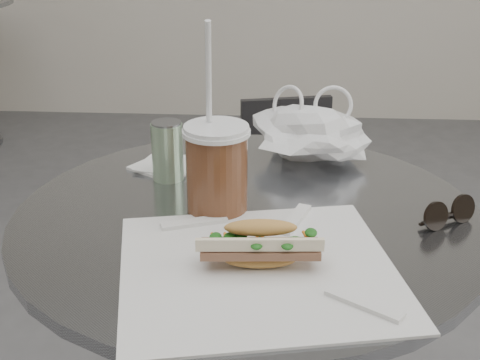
# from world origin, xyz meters

# --- Properties ---
(cafe_table) EXTENTS (0.76, 0.76, 0.74)m
(cafe_table) POSITION_xyz_m (0.00, 0.20, 0.47)
(cafe_table) COLOR slate
(cafe_table) RESTS_ON ground
(chair_far) EXTENTS (0.35, 0.38, 0.66)m
(chair_far) POSITION_xyz_m (0.10, 1.01, 0.30)
(chair_far) COLOR #29292B
(chair_far) RESTS_ON ground
(sandwich_paper) EXTENTS (0.44, 0.42, 0.00)m
(sandwich_paper) POSITION_xyz_m (0.02, 0.02, 0.74)
(sandwich_paper) COLOR white
(sandwich_paper) RESTS_ON cafe_table
(banh_mi) EXTENTS (0.20, 0.09, 0.07)m
(banh_mi) POSITION_xyz_m (0.02, 0.03, 0.78)
(banh_mi) COLOR tan
(banh_mi) RESTS_ON sandwich_paper
(iced_coffee) EXTENTS (0.11, 0.11, 0.31)m
(iced_coffee) POSITION_xyz_m (-0.05, 0.21, 0.82)
(iced_coffee) COLOR brown
(iced_coffee) RESTS_ON cafe_table
(sunglasses) EXTENTS (0.10, 0.07, 0.05)m
(sunglasses) POSITION_xyz_m (0.31, 0.18, 0.76)
(sunglasses) COLOR black
(sunglasses) RESTS_ON cafe_table
(plastic_bag) EXTENTS (0.26, 0.23, 0.10)m
(plastic_bag) POSITION_xyz_m (0.10, 0.43, 0.79)
(plastic_bag) COLOR white
(plastic_bag) RESTS_ON cafe_table
(napkin_stack) EXTENTS (0.15, 0.15, 0.01)m
(napkin_stack) POSITION_xyz_m (-0.16, 0.39, 0.74)
(napkin_stack) COLOR white
(napkin_stack) RESTS_ON cafe_table
(drink_can) EXTENTS (0.06, 0.06, 0.11)m
(drink_can) POSITION_xyz_m (-0.15, 0.33, 0.79)
(drink_can) COLOR #5D9657
(drink_can) RESTS_ON cafe_table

